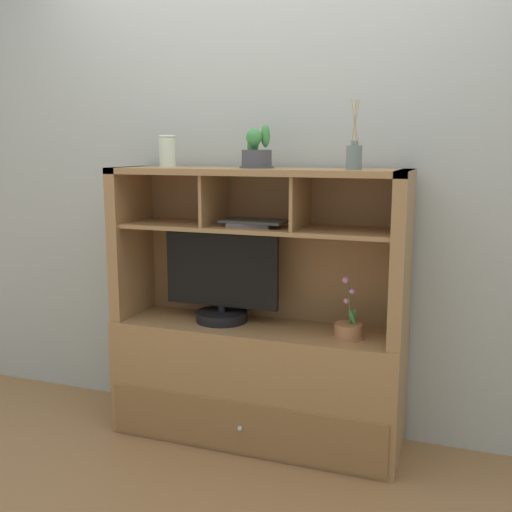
% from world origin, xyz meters
% --- Properties ---
extents(floor_plane, '(6.00, 6.00, 0.02)m').
position_xyz_m(floor_plane, '(0.00, 0.00, -0.01)').
color(floor_plane, '#986C43').
rests_on(floor_plane, ground).
extents(back_wall, '(6.00, 0.02, 2.80)m').
position_xyz_m(back_wall, '(0.00, 0.23, 1.40)').
color(back_wall, '#ADB2B0').
rests_on(back_wall, ground).
extents(media_console, '(1.42, 0.44, 1.34)m').
position_xyz_m(media_console, '(0.00, 0.01, 0.44)').
color(media_console, '#9F7448').
rests_on(media_console, ground).
extents(tv_monitor, '(0.59, 0.26, 0.44)m').
position_xyz_m(tv_monitor, '(-0.19, 0.01, 0.77)').
color(tv_monitor, black).
rests_on(tv_monitor, media_console).
extents(potted_orchid, '(0.15, 0.15, 0.29)m').
position_xyz_m(potted_orchid, '(0.46, -0.04, 0.62)').
color(potted_orchid, '#A96F47').
rests_on(potted_orchid, media_console).
extents(magazine_stack_left, '(0.31, 0.19, 0.03)m').
position_xyz_m(magazine_stack_left, '(-0.01, -0.02, 1.09)').
color(magazine_stack_left, '#675961').
rests_on(magazine_stack_left, media_console).
extents(diffuser_bottle, '(0.07, 0.07, 0.30)m').
position_xyz_m(diffuser_bottle, '(0.46, -0.03, 1.40)').
color(diffuser_bottle, slate).
rests_on(diffuser_bottle, media_console).
extents(potted_succulent, '(0.16, 0.16, 0.20)m').
position_xyz_m(potted_succulent, '(-0.00, 0.01, 1.41)').
color(potted_succulent, '#46454F').
rests_on(potted_succulent, media_console).
extents(ceramic_vase, '(0.08, 0.08, 0.15)m').
position_xyz_m(ceramic_vase, '(-0.46, 0.00, 1.42)').
color(ceramic_vase, silver).
rests_on(ceramic_vase, media_console).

